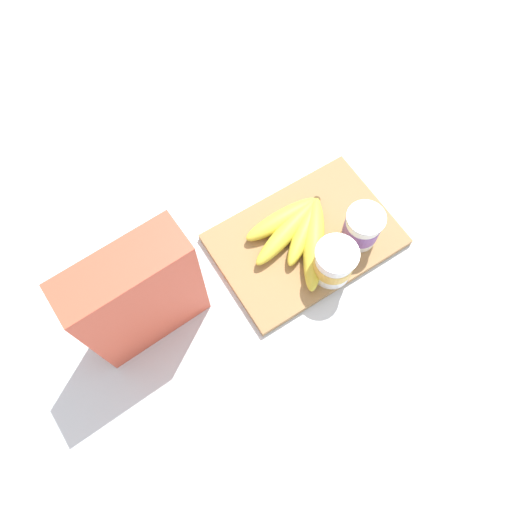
{
  "coord_description": "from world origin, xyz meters",
  "views": [
    {
      "loc": [
        0.3,
        0.29,
        0.85
      ],
      "look_at": [
        0.11,
        0.0,
        0.07
      ],
      "focal_mm": 34.32,
      "sensor_mm": 36.0,
      "label": 1
    }
  ],
  "objects_px": {
    "yogurt_cup_back": "(336,262)",
    "cereal_box": "(139,297)",
    "yogurt_cup_front": "(362,228)",
    "cutting_board": "(305,240)",
    "banana_bunch": "(298,232)"
  },
  "relations": [
    {
      "from": "yogurt_cup_front",
      "to": "cutting_board",
      "type": "bearing_deg",
      "value": -31.44
    },
    {
      "from": "yogurt_cup_back",
      "to": "cereal_box",
      "type": "bearing_deg",
      "value": -16.74
    },
    {
      "from": "cereal_box",
      "to": "yogurt_cup_back",
      "type": "bearing_deg",
      "value": 160.36
    },
    {
      "from": "banana_bunch",
      "to": "cereal_box",
      "type": "bearing_deg",
      "value": -0.83
    },
    {
      "from": "cereal_box",
      "to": "yogurt_cup_back",
      "type": "height_order",
      "value": "cereal_box"
    },
    {
      "from": "cereal_box",
      "to": "yogurt_cup_front",
      "type": "relative_size",
      "value": 3.14
    },
    {
      "from": "cereal_box",
      "to": "yogurt_cup_back",
      "type": "relative_size",
      "value": 3.01
    },
    {
      "from": "cereal_box",
      "to": "yogurt_cup_front",
      "type": "distance_m",
      "value": 0.42
    },
    {
      "from": "cutting_board",
      "to": "banana_bunch",
      "type": "bearing_deg",
      "value": -44.6
    },
    {
      "from": "banana_bunch",
      "to": "yogurt_cup_back",
      "type": "bearing_deg",
      "value": 99.33
    },
    {
      "from": "banana_bunch",
      "to": "yogurt_cup_front",
      "type": "bearing_deg",
      "value": 146.82
    },
    {
      "from": "cutting_board",
      "to": "yogurt_cup_back",
      "type": "distance_m",
      "value": 0.1
    },
    {
      "from": "cutting_board",
      "to": "banana_bunch",
      "type": "relative_size",
      "value": 1.76
    },
    {
      "from": "yogurt_cup_back",
      "to": "banana_bunch",
      "type": "xyz_separation_m",
      "value": [
        0.02,
        -0.09,
        -0.02
      ]
    },
    {
      "from": "cereal_box",
      "to": "cutting_board",
      "type": "bearing_deg",
      "value": 174.37
    }
  ]
}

